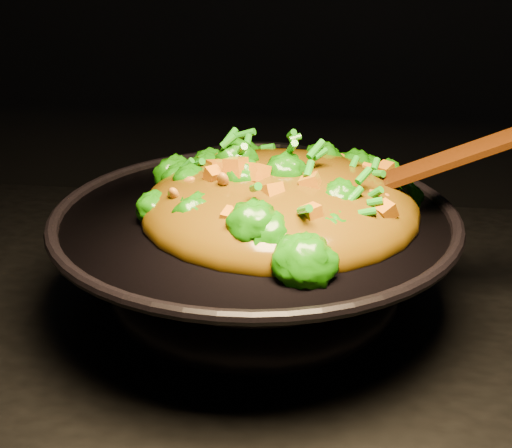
# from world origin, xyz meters

# --- Properties ---
(wok) EXTENTS (0.58, 0.58, 0.13)m
(wok) POSITION_xyz_m (-0.09, 0.07, 0.96)
(wok) COLOR black
(wok) RESTS_ON stovetop
(stir_fry) EXTENTS (0.32, 0.32, 0.11)m
(stir_fry) POSITION_xyz_m (-0.06, 0.08, 1.08)
(stir_fry) COLOR #186607
(stir_fry) RESTS_ON wok
(spatula) EXTENTS (0.26, 0.06, 0.11)m
(spatula) POSITION_xyz_m (0.07, 0.10, 1.07)
(spatula) COLOR #3E1106
(spatula) RESTS_ON wok
(back_pot) EXTENTS (0.25, 0.25, 0.13)m
(back_pot) POSITION_xyz_m (-0.11, 0.25, 0.96)
(back_pot) COLOR black
(back_pot) RESTS_ON stovetop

